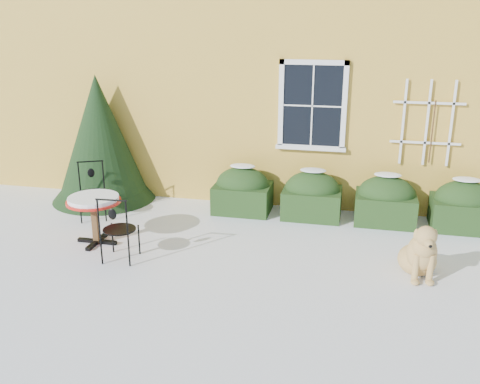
% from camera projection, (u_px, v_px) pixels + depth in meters
% --- Properties ---
extents(ground, '(80.00, 80.00, 0.00)m').
position_uv_depth(ground, '(225.00, 272.00, 7.72)').
color(ground, white).
rests_on(ground, ground).
extents(house, '(12.40, 8.40, 6.40)m').
position_uv_depth(house, '(293.00, 29.00, 13.19)').
color(house, '#F0BC45').
rests_on(house, ground).
extents(hedge_row, '(4.95, 0.80, 0.91)m').
position_uv_depth(hedge_row, '(348.00, 198.00, 9.61)').
color(hedge_row, black).
rests_on(hedge_row, ground).
extents(evergreen_shrub, '(2.04, 2.04, 2.47)m').
position_uv_depth(evergreen_shrub, '(101.00, 151.00, 10.52)').
color(evergreen_shrub, black).
rests_on(evergreen_shrub, ground).
extents(bistro_table, '(0.86, 0.86, 0.80)m').
position_uv_depth(bistro_table, '(94.00, 205.00, 8.50)').
color(bistro_table, black).
rests_on(bistro_table, ground).
extents(patio_chair_near, '(0.50, 0.50, 1.04)m').
position_uv_depth(patio_chair_near, '(118.00, 228.00, 7.94)').
color(patio_chair_near, black).
rests_on(patio_chair_near, ground).
extents(patio_chair_far, '(0.61, 0.60, 1.03)m').
position_uv_depth(patio_chair_far, '(92.00, 191.00, 9.67)').
color(patio_chair_far, black).
rests_on(patio_chair_far, ground).
extents(dog, '(0.62, 0.97, 0.86)m').
position_uv_depth(dog, '(420.00, 254.00, 7.49)').
color(dog, tan).
rests_on(dog, ground).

